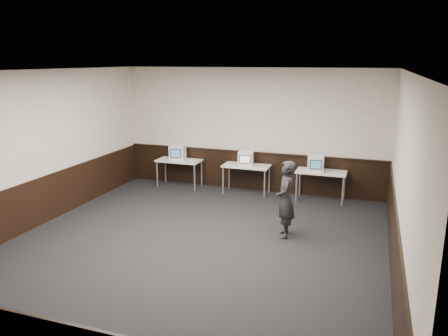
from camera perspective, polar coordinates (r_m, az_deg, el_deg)
The scene contains 17 objects.
floor at distance 8.26m, azimuth -4.22°, elevation -10.29°, with size 8.00×8.00×0.00m, color black.
ceiling at distance 7.53m, azimuth -4.66°, elevation 12.50°, with size 8.00×8.00×0.00m, color white.
back_wall at distance 11.45m, azimuth 3.56°, elevation 4.96°, with size 7.00×7.00×0.00m, color beige.
front_wall at distance 4.55m, azimuth -25.19°, elevation -10.56°, with size 7.00×7.00×0.00m, color beige.
left_wall at distance 9.66m, azimuth -23.87°, elevation 2.10°, with size 8.00×8.00×0.00m, color beige.
right_wall at distance 7.14m, azimuth 22.30°, elevation -1.58°, with size 8.00×8.00×0.00m, color beige.
wainscot_back at distance 11.65m, azimuth 3.45°, elevation -0.40°, with size 6.98×0.04×1.00m, color black.
wainscot_left at distance 9.91m, azimuth -23.17°, elevation -4.14°, with size 0.04×7.98×1.00m, color black.
wainscot_right at distance 7.49m, azimuth 21.37°, elevation -9.70°, with size 0.04×7.98×1.00m, color black.
wainscot_rail at distance 11.52m, azimuth 3.46°, elevation 2.08°, with size 6.98×0.06×0.04m, color black.
desk_left at distance 11.91m, azimuth -5.87°, elevation 0.74°, with size 1.20×0.60×0.75m.
desk_center at distance 11.26m, azimuth 2.94°, elevation 0.03°, with size 1.20×0.60×0.75m.
desk_right at distance 10.90m, azimuth 12.58°, elevation -0.76°, with size 1.20×0.60×0.75m.
emac_left at distance 11.87m, azimuth -6.08°, elevation 2.03°, with size 0.47×0.49×0.40m.
emac_center at distance 11.15m, azimuth 2.87°, elevation 1.25°, with size 0.43×0.45×0.37m.
emac_right at distance 10.82m, azimuth 11.86°, elevation 0.58°, with size 0.44×0.46×0.38m.
person at distance 8.54m, azimuth 8.03°, elevation -4.07°, with size 0.56×0.36×1.52m, color black.
Camera 1 is at (3.02, -6.90, 3.38)m, focal length 35.00 mm.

